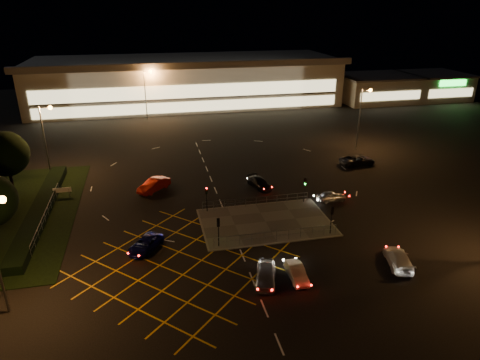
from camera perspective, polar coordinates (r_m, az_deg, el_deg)
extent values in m
plane|color=black|center=(49.45, 0.55, -4.86)|extent=(180.00, 180.00, 0.00)
cube|color=#4C4944|center=(48.16, 3.42, -5.62)|extent=(14.00, 9.00, 0.12)
cube|color=black|center=(55.17, -25.01, -3.51)|extent=(2.00, 26.00, 1.00)
cube|color=beige|center=(106.70, -7.13, 12.84)|extent=(70.00, 25.00, 10.00)
cube|color=slate|center=(105.95, -7.26, 15.61)|extent=(72.00, 26.50, 0.60)
cube|color=#FFEAA5|center=(94.41, -6.33, 11.61)|extent=(66.00, 0.20, 3.00)
cube|color=#FFEAA5|center=(95.07, -6.25, 9.72)|extent=(66.00, 0.20, 2.20)
cube|color=beige|center=(113.48, 17.66, 11.53)|extent=(18.00, 14.00, 6.00)
cube|color=slate|center=(112.97, 17.86, 13.09)|extent=(18.80, 14.80, 0.40)
cube|color=#FFEAA5|center=(107.61, 19.47, 10.53)|extent=(15.30, 0.20, 2.00)
cube|color=beige|center=(122.16, 24.34, 11.33)|extent=(14.00, 14.00, 6.00)
cube|color=slate|center=(121.69, 24.58, 12.78)|extent=(14.80, 14.80, 0.40)
cube|color=#FFEAA5|center=(116.72, 26.30, 10.36)|extent=(11.90, 0.20, 2.00)
cube|color=#19E533|center=(116.26, 26.54, 11.49)|extent=(7.00, 0.30, 1.40)
sphere|color=orange|center=(35.06, -29.13, -2.29)|extent=(0.56, 0.56, 0.56)
cylinder|color=slate|center=(64.84, -24.54, 4.60)|extent=(0.20, 0.20, 10.00)
cylinder|color=slate|center=(63.53, -24.62, 8.77)|extent=(1.40, 0.12, 0.12)
sphere|color=orange|center=(63.40, -23.99, 8.80)|extent=(0.56, 0.56, 0.56)
cylinder|color=slate|center=(73.51, 15.60, 7.76)|extent=(0.20, 0.20, 10.00)
cylinder|color=slate|center=(72.83, 16.50, 11.42)|extent=(1.40, 0.12, 0.12)
sphere|color=orange|center=(73.17, 16.99, 11.37)|extent=(0.56, 0.56, 0.56)
cylinder|color=slate|center=(92.46, -12.50, 10.99)|extent=(0.20, 0.20, 10.00)
cylinder|color=slate|center=(91.66, -12.31, 13.96)|extent=(1.40, 0.12, 0.12)
sphere|color=orange|center=(91.68, -11.86, 13.96)|extent=(0.56, 0.56, 0.56)
cylinder|color=slate|center=(102.52, 10.92, 12.22)|extent=(0.20, 0.20, 10.00)
cylinder|color=slate|center=(102.07, 11.50, 14.86)|extent=(1.40, 0.12, 0.12)
sphere|color=orange|center=(102.36, 11.87, 14.83)|extent=(0.56, 0.56, 0.56)
cylinder|color=black|center=(42.82, -2.88, -7.08)|extent=(0.10, 0.10, 3.00)
cube|color=black|center=(42.24, -2.92, -5.67)|extent=(0.28, 0.18, 0.90)
sphere|color=#19FF33|center=(42.35, -2.95, -5.58)|extent=(0.16, 0.16, 0.16)
cylinder|color=black|center=(46.04, 12.06, -5.34)|extent=(0.10, 0.10, 3.00)
cube|color=black|center=(45.50, 12.18, -4.00)|extent=(0.28, 0.18, 0.90)
sphere|color=#19FF33|center=(45.60, 12.12, -3.93)|extent=(0.16, 0.16, 0.16)
cylinder|color=black|center=(49.85, -4.45, -2.61)|extent=(0.10, 0.10, 3.00)
cube|color=black|center=(49.35, -4.49, -1.35)|extent=(0.28, 0.18, 0.90)
sphere|color=#FF0C0C|center=(49.23, -4.47, -1.41)|extent=(0.16, 0.16, 0.16)
cylinder|color=black|center=(52.64, 8.58, -1.39)|extent=(0.10, 0.10, 3.00)
cube|color=black|center=(52.17, 8.66, -0.19)|extent=(0.28, 0.18, 0.90)
sphere|color=#19FF33|center=(52.06, 8.71, -0.24)|extent=(0.16, 0.16, 0.16)
cylinder|color=black|center=(63.26, -28.19, 0.07)|extent=(0.36, 0.36, 2.88)
sphere|color=black|center=(62.16, -28.78, 3.07)|extent=(5.76, 5.76, 5.76)
imported|color=silver|center=(38.46, 3.45, -12.46)|extent=(2.97, 4.64, 1.47)
imported|color=silver|center=(39.17, 7.56, -12.13)|extent=(1.38, 3.74, 1.22)
imported|color=#0D0F52|center=(43.87, -12.50, -8.38)|extent=(4.09, 4.80, 1.22)
imported|color=black|center=(56.81, 2.61, -0.38)|extent=(2.95, 4.72, 1.28)
imported|color=silver|center=(54.09, 12.10, -2.14)|extent=(3.67, 1.54, 1.24)
imported|color=#9A150B|center=(56.85, -11.41, -0.64)|extent=(4.60, 4.57, 1.58)
imported|color=black|center=(67.09, 15.39, 2.57)|extent=(5.45, 2.79, 1.48)
imported|color=#BBBBBB|center=(43.17, 20.38, -9.81)|extent=(3.12, 5.08, 1.38)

